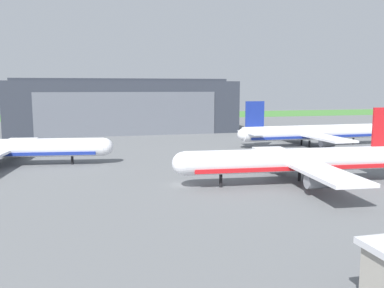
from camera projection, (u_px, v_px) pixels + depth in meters
The scene contains 6 objects.
ground_plane at pixel (181, 185), 72.24m from camera, with size 440.00×440.00×0.00m, color slate.
grass_field_strip at pixel (116, 116), 245.23m from camera, with size 440.00×56.00×0.08m, color #488538.
maintenance_hangar at pixel (123, 106), 163.89m from camera, with size 83.78×41.52×20.61m.
airliner_near_left at pixel (296, 161), 72.47m from camera, with size 44.18×36.69×13.55m.
airliner_far_right at pixel (0, 149), 89.47m from camera, with size 48.16×42.58×12.87m.
airliner_far_left at pixel (311, 133), 119.53m from camera, with size 46.31×37.03×13.32m.
Camera 1 is at (-15.13, -68.93, 17.19)m, focal length 38.17 mm.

